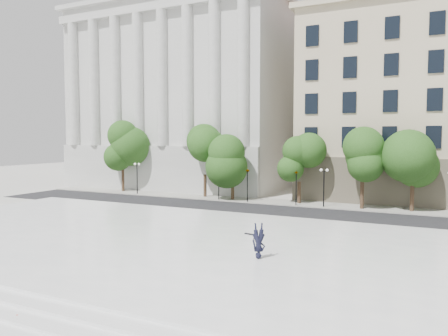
{
  "coord_description": "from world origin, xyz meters",
  "views": [
    {
      "loc": [
        16.31,
        -20.83,
        7.06
      ],
      "look_at": [
        1.27,
        10.0,
        4.66
      ],
      "focal_mm": 35.0,
      "sensor_mm": 36.0,
      "label": 1
    }
  ],
  "objects_px": {
    "traffic_light_west": "(247,170)",
    "person_lying": "(259,254)",
    "traffic_light_east": "(296,171)",
    "skateboard": "(249,234)"
  },
  "relations": [
    {
      "from": "traffic_light_east",
      "to": "skateboard",
      "type": "distance_m",
      "value": 16.35
    },
    {
      "from": "traffic_light_east",
      "to": "traffic_light_west",
      "type": "bearing_deg",
      "value": -180.0
    },
    {
      "from": "person_lying",
      "to": "skateboard",
      "type": "height_order",
      "value": "person_lying"
    },
    {
      "from": "traffic_light_east",
      "to": "skateboard",
      "type": "bearing_deg",
      "value": -84.65
    },
    {
      "from": "traffic_light_east",
      "to": "person_lying",
      "type": "height_order",
      "value": "traffic_light_east"
    },
    {
      "from": "traffic_light_east",
      "to": "person_lying",
      "type": "relative_size",
      "value": 2.12
    },
    {
      "from": "traffic_light_east",
      "to": "person_lying",
      "type": "bearing_deg",
      "value": -78.69
    },
    {
      "from": "person_lying",
      "to": "traffic_light_east",
      "type": "bearing_deg",
      "value": 73.5
    },
    {
      "from": "traffic_light_west",
      "to": "person_lying",
      "type": "relative_size",
      "value": 2.12
    },
    {
      "from": "traffic_light_east",
      "to": "skateboard",
      "type": "relative_size",
      "value": 6.0
    }
  ]
}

